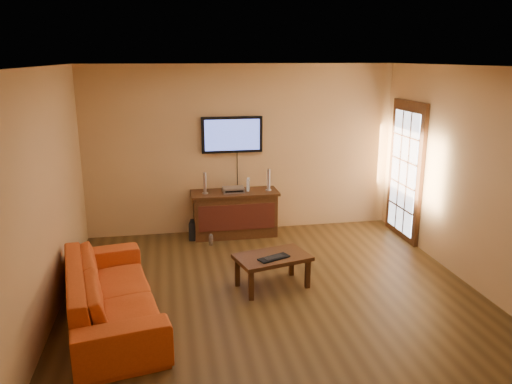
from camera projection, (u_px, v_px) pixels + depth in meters
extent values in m
plane|color=#3B2810|center=(275.00, 296.00, 6.02)|extent=(5.00, 5.00, 0.00)
plane|color=tan|center=(242.00, 150.00, 8.04)|extent=(5.00, 0.00, 5.00)
plane|color=tan|center=(44.00, 200.00, 5.23)|extent=(0.00, 5.00, 5.00)
plane|color=tan|center=(475.00, 179.00, 6.10)|extent=(0.00, 5.00, 5.00)
plane|color=white|center=(277.00, 66.00, 5.31)|extent=(5.00, 5.00, 0.00)
cube|color=#351B0C|center=(405.00, 173.00, 7.79)|extent=(0.06, 1.02, 2.22)
cube|color=white|center=(403.00, 173.00, 7.78)|extent=(0.01, 0.79, 1.89)
cube|color=#351B0C|center=(235.00, 215.00, 8.02)|extent=(1.31, 0.49, 0.69)
cube|color=black|center=(237.00, 217.00, 7.78)|extent=(1.20, 0.02, 0.41)
cube|color=#351B0C|center=(235.00, 193.00, 7.93)|extent=(1.38, 0.53, 0.04)
cube|color=black|center=(232.00, 135.00, 7.90)|extent=(0.97, 0.07, 0.57)
cube|color=#495BBE|center=(232.00, 135.00, 7.87)|extent=(0.88, 0.01, 0.49)
cube|color=#351B0C|center=(272.00, 257.00, 6.18)|extent=(1.00, 0.74, 0.05)
cube|color=#351B0C|center=(251.00, 285.00, 5.90)|extent=(0.06, 0.06, 0.37)
cube|color=#351B0C|center=(308.00, 274.00, 6.21)|extent=(0.06, 0.06, 0.37)
cube|color=#351B0C|center=(237.00, 272.00, 6.26)|extent=(0.06, 0.06, 0.37)
cube|color=#351B0C|center=(291.00, 262.00, 6.58)|extent=(0.06, 0.06, 0.37)
imported|color=#BE4515|center=(111.00, 283.00, 5.37)|extent=(1.07, 2.35, 0.88)
cylinder|color=silver|center=(205.00, 193.00, 7.81)|extent=(0.09, 0.09, 0.01)
cylinder|color=silver|center=(205.00, 183.00, 7.77)|extent=(0.05, 0.05, 0.32)
cylinder|color=silver|center=(268.00, 190.00, 8.00)|extent=(0.10, 0.10, 0.01)
cylinder|color=silver|center=(269.00, 179.00, 7.96)|extent=(0.05, 0.05, 0.33)
cube|color=silver|center=(233.00, 190.00, 7.90)|extent=(0.33, 0.24, 0.08)
cube|color=white|center=(248.00, 185.00, 7.97)|extent=(0.08, 0.15, 0.20)
cube|color=black|center=(199.00, 230.00, 7.93)|extent=(0.32, 0.32, 0.28)
cylinder|color=white|center=(211.00, 240.00, 7.64)|extent=(0.06, 0.06, 0.17)
sphere|color=white|center=(211.00, 235.00, 7.62)|extent=(0.03, 0.03, 0.03)
cube|color=black|center=(274.00, 258.00, 6.08)|extent=(0.42, 0.29, 0.02)
cube|color=black|center=(274.00, 257.00, 6.08)|extent=(0.28, 0.20, 0.01)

